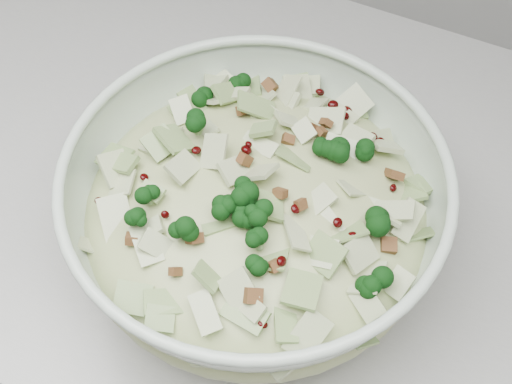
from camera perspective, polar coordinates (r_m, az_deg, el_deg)
mixing_bowl at (r=0.60m, az=-0.04°, el=-1.83°), size 0.41×0.41×0.13m
salad at (r=0.59m, az=-0.04°, el=-0.72°), size 0.41×0.41×0.13m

